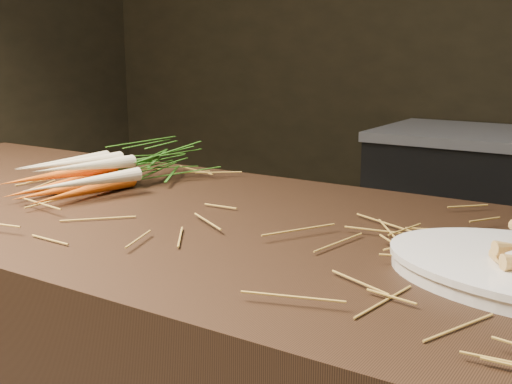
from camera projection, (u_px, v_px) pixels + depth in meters
straw_bedding at (305, 228)px, 0.97m from camera, size 1.40×0.60×0.02m
root_veg_bunch at (124, 165)px, 1.30m from camera, size 0.17×0.46×0.08m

